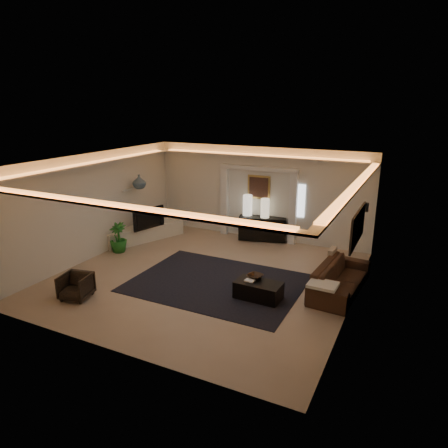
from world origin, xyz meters
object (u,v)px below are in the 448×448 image
at_px(coffee_table, 258,290).
at_px(armchair, 76,286).
at_px(sofa, 340,278).
at_px(console, 262,228).

height_order(coffee_table, armchair, armchair).
bearing_deg(sofa, coffee_table, 131.07).
relative_size(console, sofa, 0.64).
bearing_deg(sofa, console, 52.47).
bearing_deg(coffee_table, armchair, -152.14).
distance_m(coffee_table, armchair, 4.05).
bearing_deg(armchair, console, 56.09).
bearing_deg(console, armchair, -128.30).
xyz_separation_m(sofa, coffee_table, (-1.55, -1.16, -0.13)).
distance_m(console, armchair, 5.99).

